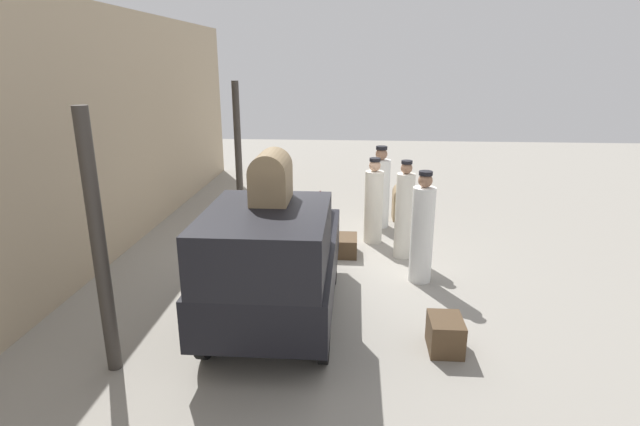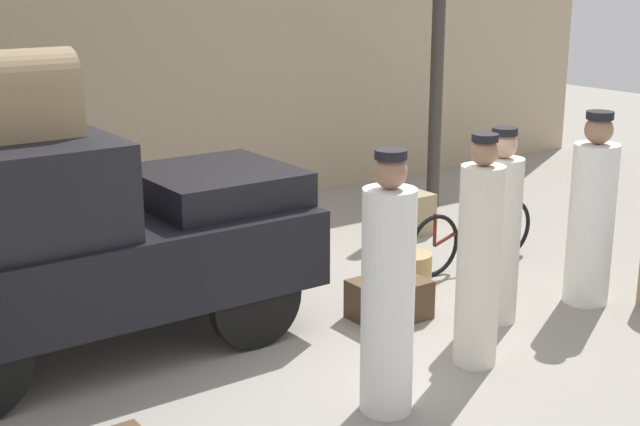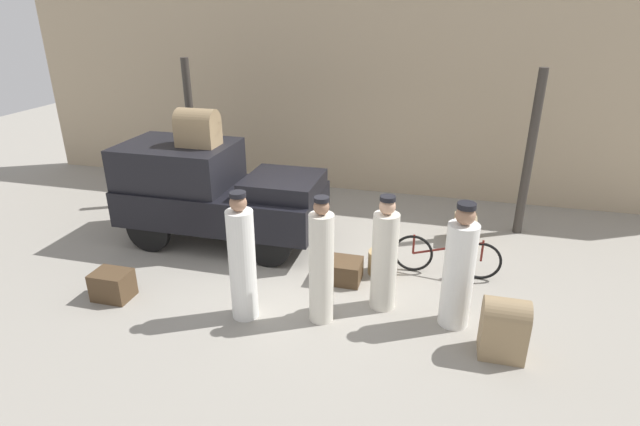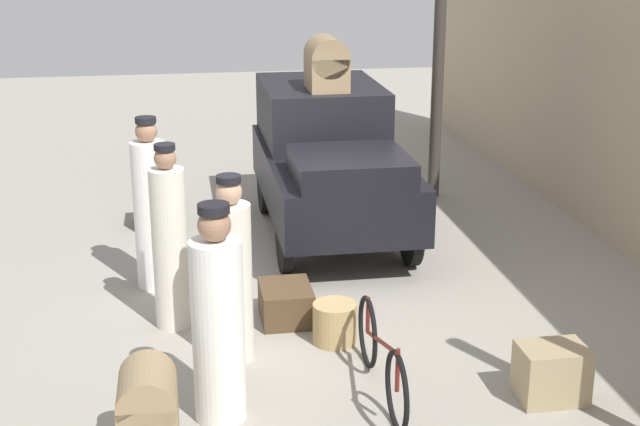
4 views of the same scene
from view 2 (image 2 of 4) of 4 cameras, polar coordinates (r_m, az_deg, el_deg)
ground_plane at (r=7.82m, az=-0.35°, el=-7.28°), size 30.00×30.00×0.00m
station_building_facade at (r=10.83m, az=-13.05°, el=11.00°), size 16.00×0.15×4.50m
canopy_pillar_right at (r=11.45m, az=7.45°, el=7.96°), size 0.17×0.17×3.10m
truck at (r=7.22m, az=-16.15°, el=-1.52°), size 3.61×1.63×1.80m
bicycle at (r=9.36m, az=9.75°, el=-1.45°), size 1.72×0.04×0.69m
wicker_basket at (r=8.59m, az=5.78°, el=-3.84°), size 0.42×0.42×0.39m
porter_carrying_trunk at (r=6.12m, az=4.36°, el=-5.22°), size 0.37×0.37×1.87m
conductor_in_dark_uniform at (r=6.94m, az=10.14°, el=-3.00°), size 0.34×0.34×1.84m
porter_with_bicycle at (r=7.85m, az=11.39°, el=-1.34°), size 0.37×0.37×1.73m
porter_standing_middle at (r=8.49m, az=16.98°, el=-0.27°), size 0.41×0.41×1.79m
suitcase_tan_flat at (r=7.96m, az=4.45°, el=-5.53°), size 0.64×0.50×0.35m
trunk_large_brown at (r=10.55m, az=5.66°, el=0.09°), size 0.40×0.55×0.48m
trunk_on_truck_roof at (r=6.93m, az=-18.25°, el=7.23°), size 0.69×0.47×0.65m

